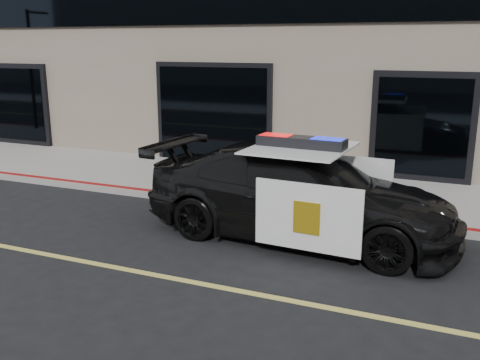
% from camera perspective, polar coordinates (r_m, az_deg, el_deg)
% --- Properties ---
extents(ground, '(120.00, 120.00, 0.00)m').
position_cam_1_polar(ground, '(8.97, -16.54, -8.31)').
color(ground, black).
rests_on(ground, ground).
extents(sidewalk_n, '(60.00, 3.50, 0.15)m').
position_cam_1_polar(sidewalk_n, '(13.19, -2.12, -0.10)').
color(sidewalk_n, gray).
rests_on(sidewalk_n, ground).
extents(police_car, '(2.89, 5.79, 1.82)m').
position_cam_1_polar(police_car, '(9.48, 6.42, -1.36)').
color(police_car, black).
rests_on(police_car, ground).
extents(fire_hydrant, '(0.36, 0.49, 0.79)m').
position_cam_1_polar(fire_hydrant, '(11.92, -0.72, 0.53)').
color(fire_hydrant, white).
rests_on(fire_hydrant, sidewalk_n).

